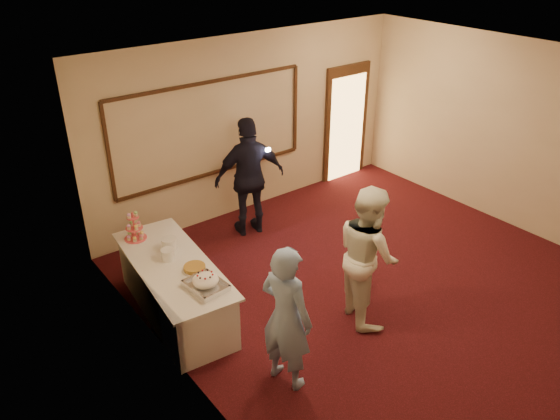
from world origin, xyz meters
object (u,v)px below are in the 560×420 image
at_px(plate_stack_a, 168,254).
at_px(plate_stack_b, 169,244).
at_px(woman, 368,254).
at_px(buffet_table, 175,288).
at_px(man, 286,318).
at_px(pavlova_tray, 206,282).
at_px(guest, 250,177).
at_px(tart, 195,268).
at_px(cupcake_stand, 134,228).

bearing_deg(plate_stack_a, plate_stack_b, 57.91).
bearing_deg(plate_stack_b, woman, -45.13).
relative_size(buffet_table, man, 1.33).
height_order(pavlova_tray, guest, guest).
xyz_separation_m(pavlova_tray, tart, (0.08, 0.40, -0.05)).
xyz_separation_m(cupcake_stand, tart, (0.25, -1.13, -0.13)).
height_order(pavlova_tray, plate_stack_b, pavlova_tray).
xyz_separation_m(man, woman, (1.49, 0.29, 0.05)).
bearing_deg(pavlova_tray, woman, -23.07).
xyz_separation_m(tart, woman, (1.75, -1.18, 0.11)).
height_order(cupcake_stand, guest, guest).
bearing_deg(buffet_table, tart, -64.06).
height_order(plate_stack_a, man, man).
distance_m(plate_stack_a, plate_stack_b, 0.23).
bearing_deg(buffet_table, cupcake_stand, 97.30).
relative_size(buffet_table, plate_stack_b, 11.44).
bearing_deg(pavlova_tray, plate_stack_a, 94.57).
bearing_deg(cupcake_stand, tart, -77.40).
xyz_separation_m(buffet_table, guest, (1.98, 1.16, 0.58)).
height_order(cupcake_stand, tart, cupcake_stand).
xyz_separation_m(pavlova_tray, man, (0.34, -1.07, 0.01)).
xyz_separation_m(buffet_table, cupcake_stand, (-0.11, 0.83, 0.54)).
relative_size(plate_stack_b, man, 0.12).
relative_size(tart, man, 0.18).
bearing_deg(woman, buffet_table, 72.80).
bearing_deg(tart, woman, -33.93).
relative_size(tart, guest, 0.16).
bearing_deg(plate_stack_b, pavlova_tray, -93.20).
relative_size(cupcake_stand, man, 0.25).
bearing_deg(cupcake_stand, guest, 8.98).
bearing_deg(tart, cupcake_stand, 102.60).
distance_m(buffet_table, man, 1.87).
relative_size(buffet_table, guest, 1.18).
distance_m(cupcake_stand, tart, 1.17).
bearing_deg(plate_stack_b, buffet_table, -112.32).
relative_size(pavlova_tray, tart, 1.76).
height_order(buffet_table, cupcake_stand, cupcake_stand).
xyz_separation_m(buffet_table, man, (0.41, -1.77, 0.47)).
distance_m(plate_stack_a, tart, 0.44).
relative_size(pavlova_tray, man, 0.31).
relative_size(plate_stack_b, tart, 0.65).
bearing_deg(buffet_table, pavlova_tray, -84.45).
bearing_deg(buffet_table, plate_stack_a, 88.24).
bearing_deg(buffet_table, woman, -37.94).
bearing_deg(plate_stack_a, guest, 28.01).
xyz_separation_m(plate_stack_b, tart, (0.02, -0.60, -0.05)).
bearing_deg(guest, plate_stack_b, 39.45).
xyz_separation_m(cupcake_stand, plate_stack_b, (0.23, -0.53, -0.07)).
xyz_separation_m(plate_stack_a, man, (0.40, -1.88, 0.02)).
bearing_deg(cupcake_stand, woman, -49.06).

